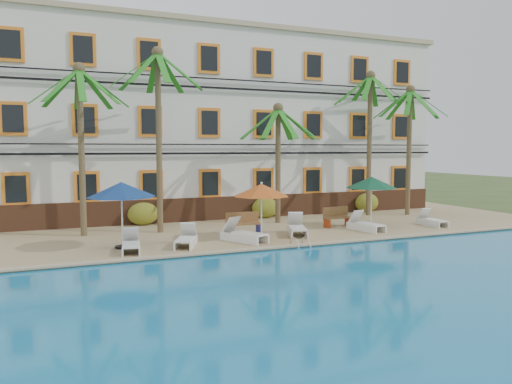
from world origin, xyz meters
name	(u,v)px	position (x,y,z in m)	size (l,w,h in m)	color
ground	(298,247)	(0.00, 0.00, 0.00)	(100.00, 100.00, 0.00)	#384C23
pool_deck	(251,226)	(0.00, 5.00, 0.12)	(30.00, 12.00, 0.25)	tan
swimming_pool	(418,290)	(0.00, -7.00, 0.10)	(26.00, 12.00, 0.20)	#1777AD
pool_coping	(309,244)	(0.00, -0.90, 0.28)	(30.00, 0.35, 0.06)	tan
hotel_building	(219,124)	(0.00, 9.98, 5.37)	(25.40, 6.44, 10.22)	silver
palm_a	(81,125)	(-7.84, 4.61, 4.92)	(3.98, 3.98, 7.25)	brown
palm_b	(158,115)	(-4.66, 4.24, 5.40)	(3.98, 3.98, 8.06)	brown
palm_c	(278,145)	(1.37, 4.84, 4.13)	(3.98, 3.98, 5.93)	brown
palm_d	(370,124)	(7.18, 5.41, 5.30)	(3.98, 3.98, 7.91)	brown
palm_e	(409,132)	(9.37, 4.79, 4.87)	(3.98, 3.98, 7.17)	brown
shrub_left	(143,214)	(-4.99, 6.60, 0.80)	(1.50, 0.90, 1.10)	#36631C
shrub_mid	(265,208)	(1.45, 6.60, 0.80)	(1.50, 0.90, 1.10)	#36631C
shrub_right	(367,203)	(7.92, 6.60, 0.80)	(1.50, 0.90, 1.10)	#36631C
umbrella_blue	(121,190)	(-6.69, 1.28, 2.42)	(2.54, 2.54, 2.54)	black
umbrella_red	(261,190)	(-1.16, 1.07, 2.24)	(2.33, 2.33, 2.34)	black
umbrella_green	(372,183)	(4.87, 1.94, 2.33)	(2.44, 2.44, 2.45)	black
lounger_a	(131,244)	(-6.50, 0.50, 0.52)	(0.88, 1.82, 0.82)	white
lounger_b	(186,239)	(-4.41, 0.74, 0.52)	(1.31, 1.89, 0.84)	white
lounger_c	(243,234)	(-2.06, 0.80, 0.56)	(1.54, 2.12, 0.95)	white
lounger_d	(297,228)	(0.61, 1.32, 0.55)	(1.34, 2.10, 0.93)	white
lounger_e	(365,224)	(3.99, 1.14, 0.54)	(0.98, 1.95, 0.88)	white
lounger_f	(432,220)	(7.78, 1.11, 0.51)	(0.67, 1.71, 0.80)	white
bench_left	(244,223)	(-1.38, 2.51, 0.72)	(1.53, 0.58, 0.93)	olive
bench_right	(337,217)	(3.42, 2.63, 0.72)	(1.55, 0.68, 0.93)	olive
pool_ladder	(300,246)	(-0.44, -1.00, 0.25)	(0.54, 0.74, 0.74)	silver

